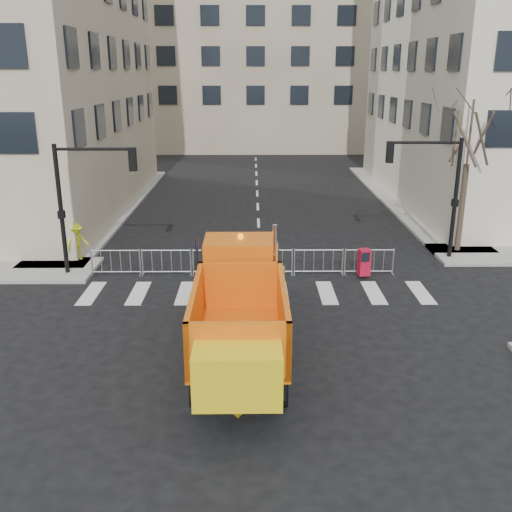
{
  "coord_description": "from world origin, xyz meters",
  "views": [
    {
      "loc": [
        -0.35,
        -14.76,
        8.1
      ],
      "look_at": [
        -0.23,
        2.5,
        2.46
      ],
      "focal_mm": 40.0,
      "sensor_mm": 36.0,
      "label": 1
    }
  ],
  "objects_px": {
    "cop_b": "(228,280)",
    "cop_c": "(210,273)",
    "cop_a": "(254,259)",
    "plow_truck": "(240,308)",
    "worker": "(77,242)",
    "newspaper_box": "(364,262)"
  },
  "relations": [
    {
      "from": "cop_a",
      "to": "newspaper_box",
      "type": "relative_size",
      "value": 1.84
    },
    {
      "from": "cop_a",
      "to": "cop_b",
      "type": "height_order",
      "value": "cop_a"
    },
    {
      "from": "newspaper_box",
      "to": "worker",
      "type": "bearing_deg",
      "value": 161.18
    },
    {
      "from": "plow_truck",
      "to": "worker",
      "type": "distance_m",
      "value": 11.58
    },
    {
      "from": "newspaper_box",
      "to": "cop_a",
      "type": "bearing_deg",
      "value": 177.53
    },
    {
      "from": "cop_a",
      "to": "cop_c",
      "type": "xyz_separation_m",
      "value": [
        -1.68,
        -1.32,
        -0.1
      ]
    },
    {
      "from": "plow_truck",
      "to": "cop_c",
      "type": "height_order",
      "value": "plow_truck"
    },
    {
      "from": "worker",
      "to": "newspaper_box",
      "type": "height_order",
      "value": "worker"
    },
    {
      "from": "plow_truck",
      "to": "cop_a",
      "type": "distance_m",
      "value": 6.41
    },
    {
      "from": "cop_c",
      "to": "cop_a",
      "type": "bearing_deg",
      "value": -174.91
    },
    {
      "from": "cop_a",
      "to": "worker",
      "type": "bearing_deg",
      "value": -34.73
    },
    {
      "from": "plow_truck",
      "to": "cop_b",
      "type": "bearing_deg",
      "value": 6.59
    },
    {
      "from": "cop_a",
      "to": "worker",
      "type": "xyz_separation_m",
      "value": [
        -7.75,
        2.59,
        -0.04
      ]
    },
    {
      "from": "cop_a",
      "to": "cop_b",
      "type": "bearing_deg",
      "value": 46.65
    },
    {
      "from": "newspaper_box",
      "to": "plow_truck",
      "type": "bearing_deg",
      "value": -134.54
    },
    {
      "from": "cop_b",
      "to": "cop_c",
      "type": "distance_m",
      "value": 0.91
    },
    {
      "from": "plow_truck",
      "to": "cop_b",
      "type": "relative_size",
      "value": 5.59
    },
    {
      "from": "plow_truck",
      "to": "worker",
      "type": "xyz_separation_m",
      "value": [
        -7.31,
        8.96,
        -0.69
      ]
    },
    {
      "from": "cop_c",
      "to": "cop_b",
      "type": "bearing_deg",
      "value": 107.22
    },
    {
      "from": "plow_truck",
      "to": "cop_c",
      "type": "bearing_deg",
      "value": 13.52
    },
    {
      "from": "cop_c",
      "to": "newspaper_box",
      "type": "height_order",
      "value": "cop_c"
    },
    {
      "from": "plow_truck",
      "to": "cop_b",
      "type": "xyz_separation_m",
      "value": [
        -0.54,
        4.46,
        -0.8
      ]
    }
  ]
}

